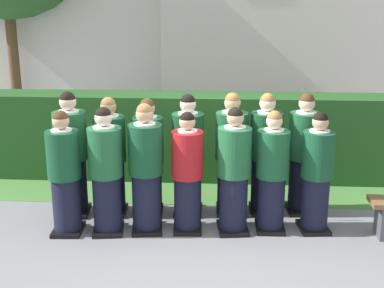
# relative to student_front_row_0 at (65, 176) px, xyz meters

# --- Properties ---
(ground_plane) EXTENTS (60.00, 60.00, 0.00)m
(ground_plane) POSITION_rel_student_front_row_0_xyz_m (1.53, 0.15, -0.74)
(ground_plane) COLOR slate
(student_front_row_0) EXTENTS (0.40, 0.46, 1.55)m
(student_front_row_0) POSITION_rel_student_front_row_0_xyz_m (0.00, 0.00, 0.00)
(student_front_row_0) COLOR black
(student_front_row_0) RESTS_ON ground
(student_front_row_1) EXTENTS (0.43, 0.50, 1.60)m
(student_front_row_1) POSITION_rel_student_front_row_0_xyz_m (0.50, 0.05, 0.02)
(student_front_row_1) COLOR black
(student_front_row_1) RESTS_ON ground
(student_front_row_2) EXTENTS (0.43, 0.51, 1.63)m
(student_front_row_2) POSITION_rel_student_front_row_0_xyz_m (0.98, 0.13, 0.04)
(student_front_row_2) COLOR black
(student_front_row_2) RESTS_ON ground
(student_in_red_blazer) EXTENTS (0.40, 0.50, 1.52)m
(student_in_red_blazer) POSITION_rel_student_front_row_0_xyz_m (1.49, 0.16, -0.01)
(student_in_red_blazer) COLOR black
(student_in_red_blazer) RESTS_ON ground
(student_front_row_4) EXTENTS (0.42, 0.53, 1.59)m
(student_front_row_4) POSITION_rel_student_front_row_0_xyz_m (2.07, 0.17, 0.02)
(student_front_row_4) COLOR black
(student_front_row_4) RESTS_ON ground
(student_front_row_5) EXTENTS (0.40, 0.49, 1.54)m
(student_front_row_5) POSITION_rel_student_front_row_0_xyz_m (2.54, 0.23, -0.01)
(student_front_row_5) COLOR black
(student_front_row_5) RESTS_ON ground
(student_front_row_6) EXTENTS (0.40, 0.47, 1.52)m
(student_front_row_6) POSITION_rel_student_front_row_0_xyz_m (3.09, 0.25, -0.02)
(student_front_row_6) COLOR black
(student_front_row_6) RESTS_ON ground
(student_rear_row_0) EXTENTS (0.44, 0.55, 1.68)m
(student_rear_row_0) POSITION_rel_student_front_row_0_xyz_m (-0.08, 0.58, 0.06)
(student_rear_row_0) COLOR black
(student_rear_row_0) RESTS_ON ground
(student_rear_row_1) EXTENTS (0.42, 0.48, 1.60)m
(student_rear_row_1) POSITION_rel_student_front_row_0_xyz_m (0.43, 0.63, 0.02)
(student_rear_row_1) COLOR black
(student_rear_row_1) RESTS_ON ground
(student_rear_row_2) EXTENTS (0.41, 0.48, 1.59)m
(student_rear_row_2) POSITION_rel_student_front_row_0_xyz_m (0.93, 0.67, 0.02)
(student_rear_row_2) COLOR black
(student_rear_row_2) RESTS_ON ground
(student_rear_row_3) EXTENTS (0.43, 0.47, 1.64)m
(student_rear_row_3) POSITION_rel_student_front_row_0_xyz_m (1.46, 0.73, 0.04)
(student_rear_row_3) COLOR black
(student_rear_row_3) RESTS_ON ground
(student_rear_row_4) EXTENTS (0.43, 0.48, 1.65)m
(student_rear_row_4) POSITION_rel_student_front_row_0_xyz_m (2.04, 0.77, 0.05)
(student_rear_row_4) COLOR black
(student_rear_row_4) RESTS_ON ground
(student_rear_row_5) EXTENTS (0.43, 0.48, 1.65)m
(student_rear_row_5) POSITION_rel_student_front_row_0_xyz_m (2.50, 0.80, 0.05)
(student_rear_row_5) COLOR black
(student_rear_row_5) RESTS_ON ground
(student_rear_row_6) EXTENTS (0.43, 0.50, 1.64)m
(student_rear_row_6) POSITION_rel_student_front_row_0_xyz_m (3.01, 0.85, 0.04)
(student_rear_row_6) COLOR black
(student_rear_row_6) RESTS_ON ground
(hedge) EXTENTS (8.25, 0.70, 1.36)m
(hedge) POSITION_rel_student_front_row_0_xyz_m (1.53, 2.19, -0.06)
(hedge) COLOR #214C1E
(hedge) RESTS_ON ground
(lawn_strip) EXTENTS (8.25, 0.90, 0.01)m
(lawn_strip) POSITION_rel_student_front_row_0_xyz_m (1.53, 1.39, -0.73)
(lawn_strip) COLOR #477A38
(lawn_strip) RESTS_ON ground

